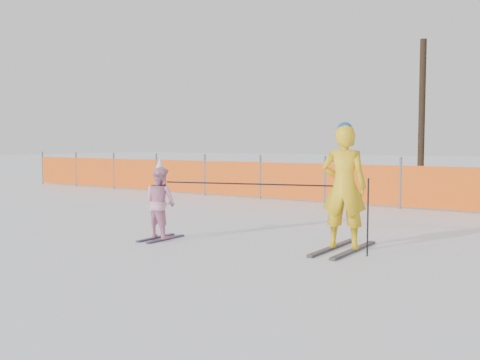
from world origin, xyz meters
TOP-DOWN VIEW (x-y plane):
  - ground at (0.00, 0.00)m, footprint 120.00×120.00m
  - adult at (1.66, 0.79)m, footprint 0.75×1.54m
  - child at (-1.20, -0.07)m, footprint 0.62×0.87m
  - ski_poles at (0.77, 0.43)m, footprint 3.21×0.81m
  - safety_fence at (-4.92, 6.27)m, footprint 16.69×0.06m

SIDE VIEW (x-z plane):
  - ground at x=0.00m, z-range 0.00..0.00m
  - safety_fence at x=-4.92m, z-range -0.07..1.18m
  - child at x=-1.20m, z-range -0.06..1.30m
  - ski_poles at x=0.77m, z-range 0.29..1.39m
  - adult at x=1.66m, z-range 0.00..1.90m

